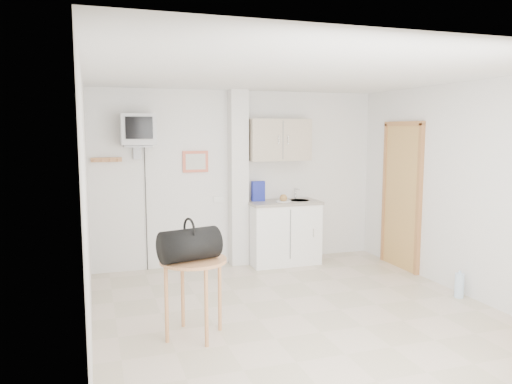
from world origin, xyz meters
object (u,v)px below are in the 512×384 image
object	(u,v)px
crt_television	(138,130)
round_table	(193,270)
duffel_bag	(190,244)
water_bottle	(459,285)

from	to	relation	value
crt_television	round_table	bearing A→B (deg)	-82.96
duffel_bag	water_bottle	size ratio (longest dim) A/B	1.86
duffel_bag	crt_television	bearing A→B (deg)	81.00
round_table	duffel_bag	bearing A→B (deg)	-130.59
water_bottle	crt_television	bearing A→B (deg)	148.39
duffel_bag	water_bottle	distance (m)	3.29
crt_television	round_table	distance (m)	2.58
crt_television	duffel_bag	distance (m)	2.50
round_table	water_bottle	size ratio (longest dim) A/B	2.34
crt_television	water_bottle	bearing A→B (deg)	-31.61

